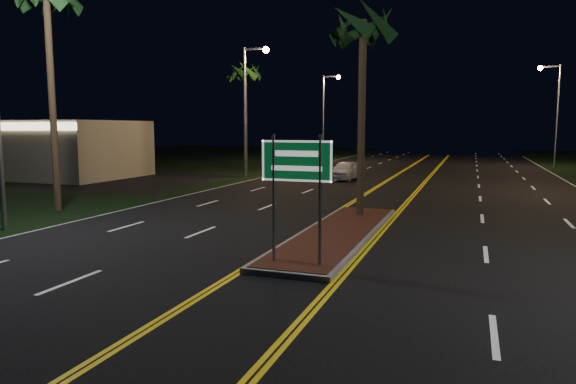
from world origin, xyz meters
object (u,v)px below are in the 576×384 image
at_px(streetlight_left_mid, 250,97).
at_px(streetlight_right_far, 553,103).
at_px(median_island, 338,233).
at_px(highway_sign, 297,173).
at_px(commercial_building, 35,149).
at_px(streetlight_left_near, 2,62).
at_px(palm_median, 363,26).
at_px(car_far, 306,158).
at_px(palm_left_far, 245,73).
at_px(streetlight_left_far, 327,107).
at_px(car_near, 346,169).

height_order(streetlight_left_mid, streetlight_right_far, same).
xyz_separation_m(median_island, highway_sign, (0.00, -4.20, 2.32)).
xyz_separation_m(commercial_building, streetlight_left_near, (15.39, -15.99, 3.65)).
distance_m(median_island, commercial_building, 29.13).
relative_size(commercial_building, palm_median, 1.81).
bearing_deg(streetlight_left_near, median_island, 15.78).
bearing_deg(median_island, car_far, 109.76).
xyz_separation_m(streetlight_right_far, palm_left_far, (-23.41, -14.00, 2.09)).
bearing_deg(streetlight_left_mid, median_island, -58.02).
relative_size(median_island, streetlight_left_far, 1.14).
height_order(median_island, streetlight_left_mid, streetlight_left_mid).
bearing_deg(palm_left_far, median_island, -58.64).
bearing_deg(commercial_building, highway_sign, -33.48).
height_order(streetlight_left_near, car_near, streetlight_left_near).
bearing_deg(streetlight_left_far, palm_left_far, -97.78).
relative_size(commercial_building, streetlight_left_far, 1.67).
bearing_deg(car_far, car_near, -58.23).
relative_size(streetlight_right_far, palm_left_far, 1.02).
distance_m(highway_sign, streetlight_left_near, 11.17).
bearing_deg(palm_left_far, streetlight_left_mid, -61.33).
height_order(palm_median, car_near, palm_median).
relative_size(highway_sign, commercial_building, 0.21).
bearing_deg(streetlight_left_far, streetlight_left_mid, -90.00).
xyz_separation_m(palm_left_far, car_far, (3.30, 5.45, -6.88)).
height_order(streetlight_left_far, car_near, streetlight_left_far).
bearing_deg(streetlight_right_far, car_far, -156.97).
bearing_deg(streetlight_right_far, streetlight_left_near, -119.19).
bearing_deg(median_island, palm_left_far, 121.36).
bearing_deg(palm_median, car_near, 105.50).
height_order(highway_sign, streetlight_left_mid, streetlight_left_mid).
relative_size(streetlight_left_near, streetlight_left_mid, 1.00).
bearing_deg(streetlight_left_mid, streetlight_left_near, -90.00).
bearing_deg(commercial_building, streetlight_left_near, -46.10).
bearing_deg(palm_left_far, commercial_building, -148.75).
bearing_deg(palm_left_far, palm_median, -53.82).
bearing_deg(streetlight_left_mid, car_near, 8.39).
distance_m(median_island, highway_sign, 4.80).
distance_m(streetlight_right_far, car_near, 22.98).
bearing_deg(streetlight_left_far, median_island, -74.00).
height_order(streetlight_left_mid, car_far, streetlight_left_mid).
xyz_separation_m(commercial_building, palm_left_far, (13.20, 8.01, 5.74)).
height_order(streetlight_left_near, palm_left_far, streetlight_left_near).
height_order(streetlight_left_near, streetlight_right_far, same).
height_order(palm_left_far, car_far, palm_left_far).
height_order(commercial_building, streetlight_left_far, streetlight_left_far).
bearing_deg(streetlight_right_far, streetlight_left_far, 174.62).
height_order(streetlight_right_far, car_far, streetlight_right_far).
bearing_deg(palm_median, streetlight_left_mid, 128.17).
relative_size(commercial_building, car_far, 2.89).
bearing_deg(streetlight_left_near, highway_sign, -6.47).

